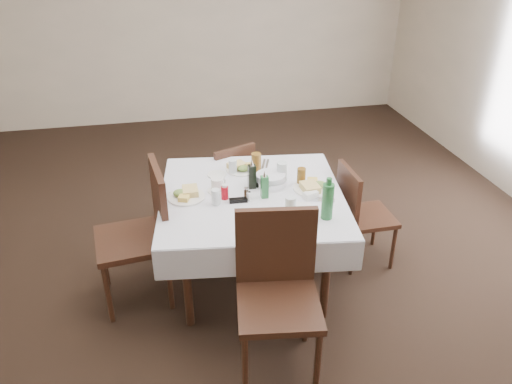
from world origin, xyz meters
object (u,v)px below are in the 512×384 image
(chair_north, at_px, (230,181))
(water_n, at_px, (233,167))
(chair_east, at_px, (358,210))
(water_s, at_px, (290,206))
(dining_table, at_px, (252,204))
(water_w, at_px, (216,197))
(coffee_mug, at_px, (217,185))
(ketchup_bottle, at_px, (225,192))
(chair_west, at_px, (145,227))
(chair_south, at_px, (277,283))
(water_e, at_px, (282,171))
(bread_basket, at_px, (271,179))
(oil_cruet_green, at_px, (265,186))
(oil_cruet_dark, at_px, (252,176))
(green_bottle, at_px, (328,201))

(chair_north, xyz_separation_m, water_n, (-0.04, -0.44, 0.35))
(chair_east, height_order, water_n, water_n)
(water_s, bearing_deg, chair_north, 101.89)
(water_s, bearing_deg, dining_table, 119.42)
(water_s, relative_size, water_w, 1.21)
(water_n, relative_size, coffee_mug, 0.81)
(water_s, relative_size, ketchup_bottle, 1.21)
(dining_table, xyz_separation_m, chair_north, (-0.04, 0.78, -0.21))
(chair_west, relative_size, water_n, 8.88)
(dining_table, xyz_separation_m, water_w, (-0.27, -0.09, 0.14))
(chair_south, relative_size, water_e, 7.08)
(chair_east, bearing_deg, bread_basket, 175.52)
(water_n, distance_m, bread_basket, 0.33)
(dining_table, xyz_separation_m, ketchup_bottle, (-0.20, -0.03, 0.13))
(bread_basket, bearing_deg, water_s, -86.69)
(water_e, xyz_separation_m, coffee_mug, (-0.50, -0.07, -0.03))
(water_e, xyz_separation_m, ketchup_bottle, (-0.46, -0.19, -0.02))
(chair_north, bearing_deg, oil_cruet_green, -81.84)
(chair_south, xyz_separation_m, chair_west, (-0.77, 0.78, 0.01))
(bread_basket, relative_size, ketchup_bottle, 2.17)
(coffee_mug, bearing_deg, chair_west, -168.64)
(oil_cruet_dark, xyz_separation_m, coffee_mug, (-0.26, -0.00, -0.05))
(chair_east, bearing_deg, chair_north, 141.75)
(water_w, bearing_deg, chair_west, 171.61)
(chair_north, bearing_deg, chair_south, -88.64)
(chair_south, bearing_deg, dining_table, 89.51)
(dining_table, xyz_separation_m, bread_basket, (0.16, 0.12, 0.12))
(water_e, distance_m, oil_cruet_dark, 0.26)
(dining_table, bearing_deg, chair_north, 93.26)
(chair_north, relative_size, bread_basket, 3.39)
(water_e, height_order, oil_cruet_green, oil_cruet_green)
(chair_north, bearing_deg, water_e, -63.53)
(chair_south, distance_m, water_w, 0.79)
(dining_table, xyz_separation_m, coffee_mug, (-0.24, 0.09, 0.13))
(chair_south, bearing_deg, water_e, 74.30)
(oil_cruet_green, relative_size, ketchup_bottle, 1.86)
(bread_basket, bearing_deg, oil_cruet_green, -115.34)
(chair_north, xyz_separation_m, green_bottle, (0.46, -1.20, 0.42))
(water_s, height_order, oil_cruet_green, oil_cruet_green)
(green_bottle, bearing_deg, ketchup_bottle, 147.83)
(chair_south, xyz_separation_m, water_s, (0.20, 0.46, 0.24))
(chair_north, bearing_deg, bread_basket, -72.44)
(chair_north, distance_m, chair_west, 1.09)
(water_n, xyz_separation_m, water_w, (-0.19, -0.44, -0.00))
(oil_cruet_green, bearing_deg, ketchup_bottle, 172.94)
(chair_south, relative_size, water_w, 9.17)
(water_e, xyz_separation_m, water_w, (-0.54, -0.26, -0.02))
(green_bottle, bearing_deg, water_n, 123.04)
(water_s, bearing_deg, chair_east, 30.96)
(chair_north, xyz_separation_m, bread_basket, (0.21, -0.66, 0.33))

